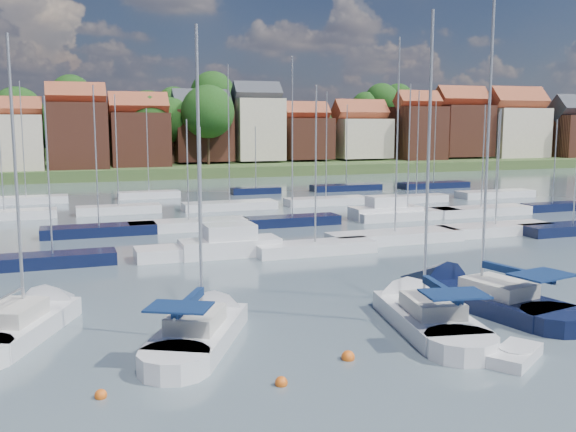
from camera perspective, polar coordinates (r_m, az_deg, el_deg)
name	(u,v)px	position (r m, az deg, el deg)	size (l,w,h in m)	color
ground	(231,214)	(66.07, -5.05, 0.15)	(260.00, 260.00, 0.00)	#485962
sailboat_left	(207,326)	(29.10, -7.25, -9.71)	(7.42, 10.66, 14.43)	silver
sailboat_centre	(417,312)	(31.64, 11.38, -8.33)	(4.98, 11.73, 15.46)	silver
sailboat_navy	(466,294)	(35.33, 15.52, -6.72)	(5.69, 12.64, 16.92)	black
sailboat_far	(33,320)	(32.12, -21.73, -8.55)	(6.99, 10.93, 14.23)	silver
tender	(515,355)	(27.35, 19.56, -11.59)	(3.16, 2.73, 0.63)	silver
buoy_a	(101,398)	(23.65, -16.29, -15.26)	(0.43, 0.43, 0.43)	#D85914
buoy_b	(281,385)	(23.75, -0.60, -14.81)	(0.46, 0.46, 0.46)	#D85914
buoy_c	(348,359)	(26.20, 5.35, -12.58)	(0.54, 0.54, 0.54)	#D85914
buoy_d	(506,350)	(28.51, 18.82, -11.25)	(0.45, 0.45, 0.45)	beige
buoy_e	(481,283)	(39.37, 16.77, -5.76)	(0.48, 0.48, 0.48)	#D85914
marina_field	(263,216)	(61.90, -2.21, 0.03)	(79.62, 41.41, 15.93)	silver
far_shore_town	(142,143)	(157.17, -12.87, 6.37)	(212.46, 90.00, 22.27)	#445329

